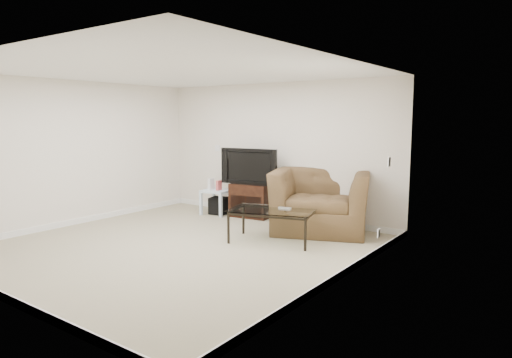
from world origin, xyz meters
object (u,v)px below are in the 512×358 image
Objects in this scene: tv_stand at (253,200)px; television at (252,166)px; side_table at (217,202)px; subwoofer at (219,205)px; recliner at (321,190)px; coffee_table at (272,226)px.

television is (0.00, -0.03, 0.65)m from tv_stand.
tv_stand is 0.73m from side_table.
side_table reaches higher than subwoofer.
television is 0.70× the size of recliner.
side_table is at bearing 152.25° from coffee_table.
subwoofer is at bearing -169.51° from tv_stand.
recliner reaches higher than television.
television reaches higher than coffee_table.
tv_stand is 0.70× the size of television.
tv_stand is 0.71m from subwoofer.
recliner is 1.16m from coffee_table.
television is 1.05m from subwoofer.
recliner reaches higher than subwoofer.
tv_stand is at bearing 90.77° from television.
coffee_table is at bearing -125.78° from recliner.
tv_stand is 0.49× the size of recliner.
television is 3.41× the size of subwoofer.
subwoofer is at bearing -171.33° from television.
coffee_table is at bearing -49.84° from television.
tv_stand is 2.38× the size of subwoofer.
tv_stand is at bearing 149.60° from recliner.
subwoofer is (0.03, 0.02, -0.07)m from side_table.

